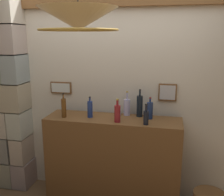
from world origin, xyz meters
name	(u,v)px	position (x,y,z in m)	size (l,w,h in m)	color
panelled_rear_partition	(118,91)	(0.00, 1.10, 1.34)	(3.30, 0.15, 2.53)	beige
stone_pillar	(11,95)	(-1.37, 0.93, 1.25)	(0.42, 0.37, 2.47)	#A09D88
bar_shelf_unit	(113,161)	(0.00, 0.80, 0.54)	(1.56, 0.43, 1.08)	brown
liquor_bottle_port	(90,109)	(-0.27, 0.79, 1.17)	(0.06, 0.06, 0.24)	navy
liquor_bottle_mezcal	(64,108)	(-0.56, 0.72, 1.19)	(0.06, 0.06, 0.28)	#5C3513
liquor_bottle_bourbon	(140,106)	(0.29, 0.94, 1.20)	(0.07, 0.07, 0.32)	black
liquor_bottle_brandy	(127,107)	(0.13, 0.96, 1.18)	(0.08, 0.08, 0.29)	silver
liquor_bottle_sherry	(117,113)	(0.07, 0.69, 1.18)	(0.07, 0.07, 0.26)	maroon
liquor_bottle_amaro	(146,117)	(0.39, 0.66, 1.16)	(0.06, 0.06, 0.23)	black
liquor_bottle_rye	(150,110)	(0.41, 0.88, 1.18)	(0.07, 0.07, 0.25)	navy
glass_tumbler_rocks	(118,112)	(0.03, 0.94, 1.11)	(0.07, 0.07, 0.07)	silver
pendant_lamp	(78,20)	(-0.08, -0.05, 2.11)	(0.61, 0.61, 0.61)	beige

